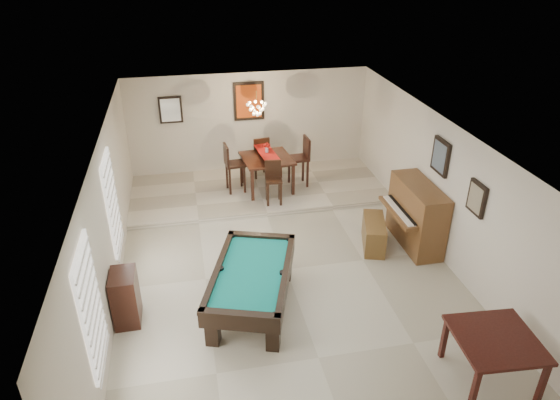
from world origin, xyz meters
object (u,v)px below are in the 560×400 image
object	(u,v)px
upright_piano	(409,216)
dining_chair_south	(274,183)
dining_chair_north	(260,156)
dining_table	(267,171)
dining_chair_east	(298,162)
apothecary_chest	(126,298)
piano_bench	(374,234)
dining_chair_west	(235,168)
pool_table	(252,290)
square_table	(491,358)
chandelier	(257,104)
flower_vase	(267,148)

from	to	relation	value
upright_piano	dining_chair_south	world-z (taller)	upright_piano
dining_chair_south	dining_chair_north	world-z (taller)	dining_chair_north
dining_table	dining_chair_east	size ratio (longest dim) A/B	0.93
upright_piano	apothecary_chest	bearing A→B (deg)	-167.06
dining_table	dining_chair_east	distance (m)	0.78
piano_bench	apothecary_chest	distance (m)	4.82
dining_table	dining_chair_west	bearing A→B (deg)	176.55
apothecary_chest	piano_bench	bearing A→B (deg)	15.37
pool_table	apothecary_chest	bearing A→B (deg)	-164.96
square_table	chandelier	size ratio (longest dim) A/B	1.79
dining_table	dining_chair_west	size ratio (longest dim) A/B	0.95
dining_chair_north	chandelier	distance (m)	1.71
piano_bench	chandelier	xyz separation A→B (m)	(-1.86, 2.76, 1.92)
pool_table	dining_table	xyz separation A→B (m)	(0.99, 4.10, 0.21)
flower_vase	dining_chair_north	world-z (taller)	flower_vase
apothecary_chest	flower_vase	bearing A→B (deg)	53.20
square_table	dining_chair_east	world-z (taller)	dining_chair_east
pool_table	piano_bench	size ratio (longest dim) A/B	2.19
upright_piano	dining_chair_south	bearing A→B (deg)	138.90
dining_chair_north	dining_chair_south	bearing A→B (deg)	84.66
piano_bench	pool_table	bearing A→B (deg)	-152.37
dining_chair_east	dining_table	bearing A→B (deg)	-89.99
flower_vase	chandelier	xyz separation A→B (m)	(-0.21, 0.04, 1.03)
dining_chair_north	dining_table	bearing A→B (deg)	85.84
square_table	dining_table	bearing A→B (deg)	107.80
pool_table	dining_chair_east	size ratio (longest dim) A/B	1.83
flower_vase	dining_chair_north	xyz separation A→B (m)	(-0.05, 0.75, -0.52)
dining_chair_north	dining_chair_east	distance (m)	1.08
square_table	flower_vase	xyz separation A→B (m)	(-2.00, 6.24, 0.79)
apothecary_chest	chandelier	world-z (taller)	chandelier
dining_chair_north	dining_chair_west	distance (m)	0.99
dining_table	dining_chair_west	distance (m)	0.76
upright_piano	dining_chair_north	world-z (taller)	upright_piano
piano_bench	dining_chair_west	bearing A→B (deg)	131.03
piano_bench	dining_chair_north	distance (m)	3.88
piano_bench	dining_chair_north	size ratio (longest dim) A/B	0.95
upright_piano	piano_bench	world-z (taller)	upright_piano
piano_bench	dining_chair_south	bearing A→B (deg)	129.69
pool_table	dining_table	world-z (taller)	dining_table
dining_table	dining_chair_north	xyz separation A→B (m)	(-0.05, 0.75, 0.07)
pool_table	apothecary_chest	world-z (taller)	apothecary_chest
upright_piano	apothecary_chest	distance (m)	5.47
pool_table	upright_piano	xyz separation A→B (m)	(3.33, 1.33, 0.28)
upright_piano	dining_chair_north	distance (m)	4.25
pool_table	flower_vase	world-z (taller)	flower_vase
square_table	chandelier	xyz separation A→B (m)	(-2.21, 6.28, 1.83)
square_table	dining_chair_west	xyz separation A→B (m)	(-2.75, 6.28, 0.33)
flower_vase	dining_chair_north	distance (m)	0.91
dining_chair_south	dining_chair_west	bearing A→B (deg)	139.80
flower_vase	dining_chair_east	size ratio (longest dim) A/B	0.20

